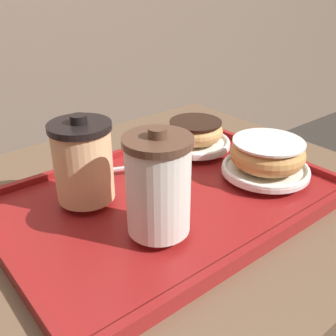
% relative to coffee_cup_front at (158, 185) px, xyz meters
% --- Properties ---
extents(cafe_table, '(0.87, 0.68, 0.71)m').
position_rel_coffee_cup_front_xyz_m(cafe_table, '(0.04, 0.10, -0.26)').
color(cafe_table, brown).
rests_on(cafe_table, ground_plane).
extents(serving_tray, '(0.54, 0.37, 0.02)m').
position_rel_coffee_cup_front_xyz_m(serving_tray, '(0.08, 0.07, -0.09)').
color(serving_tray, maroon).
rests_on(serving_tray, cafe_table).
extents(coffee_cup_front, '(0.09, 0.09, 0.15)m').
position_rel_coffee_cup_front_xyz_m(coffee_cup_front, '(0.00, 0.00, 0.00)').
color(coffee_cup_front, white).
rests_on(coffee_cup_front, serving_tray).
extents(coffee_cup_rear, '(0.09, 0.09, 0.14)m').
position_rel_coffee_cup_front_xyz_m(coffee_cup_rear, '(-0.04, 0.14, -0.01)').
color(coffee_cup_rear, '#E0B784').
rests_on(coffee_cup_rear, serving_tray).
extents(plate_with_chocolate_donut, '(0.15, 0.15, 0.01)m').
position_rel_coffee_cup_front_xyz_m(plate_with_chocolate_donut, '(0.25, 0.01, -0.06)').
color(plate_with_chocolate_donut, white).
rests_on(plate_with_chocolate_donut, serving_tray).
extents(donut_chocolate_glazed, '(0.13, 0.13, 0.05)m').
position_rel_coffee_cup_front_xyz_m(donut_chocolate_glazed, '(0.25, 0.01, -0.03)').
color(donut_chocolate_glazed, tan).
rests_on(donut_chocolate_glazed, plate_with_chocolate_donut).
extents(plate_with_plain_donut, '(0.14, 0.14, 0.01)m').
position_rel_coffee_cup_front_xyz_m(plate_with_plain_donut, '(0.23, 0.18, -0.06)').
color(plate_with_plain_donut, white).
rests_on(plate_with_plain_donut, serving_tray).
extents(donut_plain, '(0.11, 0.11, 0.04)m').
position_rel_coffee_cup_front_xyz_m(donut_plain, '(0.23, 0.18, -0.04)').
color(donut_plain, tan).
rests_on(donut_plain, plate_with_plain_donut).
extents(spoon, '(0.13, 0.06, 0.01)m').
position_rel_coffee_cup_front_xyz_m(spoon, '(0.11, 0.16, -0.06)').
color(spoon, silver).
rests_on(spoon, serving_tray).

